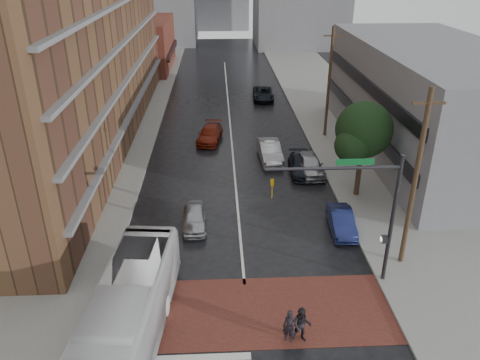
{
  "coord_description": "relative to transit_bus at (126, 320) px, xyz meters",
  "views": [
    {
      "loc": [
        -1.19,
        -16.99,
        15.61
      ],
      "look_at": [
        0.02,
        7.82,
        3.5
      ],
      "focal_mm": 35.0,
      "sensor_mm": 36.0,
      "label": 1
    }
  ],
  "objects": [
    {
      "name": "ground",
      "position": [
        5.3,
        1.59,
        -1.6
      ],
      "size": [
        160.0,
        160.0,
        0.0
      ],
      "primitive_type": "plane",
      "color": "black",
      "rests_on": "ground"
    },
    {
      "name": "crosswalk",
      "position": [
        5.3,
        2.09,
        -1.59
      ],
      "size": [
        14.0,
        5.0,
        0.02
      ],
      "primitive_type": "cube",
      "color": "brown",
      "rests_on": "ground"
    },
    {
      "name": "sidewalk_west",
      "position": [
        -6.2,
        26.59,
        -1.52
      ],
      "size": [
        9.0,
        90.0,
        0.15
      ],
      "primitive_type": "cube",
      "color": "gray",
      "rests_on": "ground"
    },
    {
      "name": "sidewalk_east",
      "position": [
        16.8,
        26.59,
        -1.52
      ],
      "size": [
        9.0,
        90.0,
        0.15
      ],
      "primitive_type": "cube",
      "color": "gray",
      "rests_on": "ground"
    },
    {
      "name": "storefront_west",
      "position": [
        -6.7,
        55.59,
        1.9
      ],
      "size": [
        8.0,
        16.0,
        7.0
      ],
      "primitive_type": "cube",
      "color": "brown",
      "rests_on": "ground"
    },
    {
      "name": "building_east",
      "position": [
        21.8,
        21.59,
        2.9
      ],
      "size": [
        11.0,
        26.0,
        9.0
      ],
      "primitive_type": "cube",
      "color": "slate",
      "rests_on": "ground"
    },
    {
      "name": "street_tree",
      "position": [
        13.82,
        13.62,
        3.13
      ],
      "size": [
        4.2,
        4.1,
        6.9
      ],
      "color": "#332319",
      "rests_on": "ground"
    },
    {
      "name": "signal_mast",
      "position": [
        11.15,
        4.09,
        3.13
      ],
      "size": [
        6.5,
        0.3,
        7.2
      ],
      "color": "#2D2D33",
      "rests_on": "ground"
    },
    {
      "name": "utility_pole_near",
      "position": [
        14.1,
        5.59,
        3.54
      ],
      "size": [
        1.6,
        0.26,
        10.0
      ],
      "color": "#473321",
      "rests_on": "ground"
    },
    {
      "name": "utility_pole_far",
      "position": [
        14.1,
        25.59,
        3.54
      ],
      "size": [
        1.6,
        0.26,
        10.0
      ],
      "color": "#473321",
      "rests_on": "ground"
    },
    {
      "name": "transit_bus",
      "position": [
        0.0,
        0.0,
        0.0
      ],
      "size": [
        3.79,
        11.68,
        3.2
      ],
      "primitive_type": "imported",
      "rotation": [
        0.0,
        0.0,
        -0.1
      ],
      "color": "silver",
      "rests_on": "ground"
    },
    {
      "name": "pedestrian_a",
      "position": [
        7.04,
        0.09,
        -0.77
      ],
      "size": [
        0.7,
        0.58,
        1.65
      ],
      "primitive_type": "imported",
      "rotation": [
        0.0,
        0.0,
        -0.35
      ],
      "color": "black",
      "rests_on": "ground"
    },
    {
      "name": "pedestrian_b",
      "position": [
        7.58,
        0.09,
        -0.71
      ],
      "size": [
        0.95,
        0.78,
        1.78
      ],
      "primitive_type": "imported",
      "rotation": [
        0.0,
        0.0,
        -0.13
      ],
      "color": "black",
      "rests_on": "ground"
    },
    {
      "name": "car_travel_a",
      "position": [
        2.48,
        10.02,
        -0.96
      ],
      "size": [
        1.62,
        3.8,
        1.28
      ],
      "primitive_type": "imported",
      "rotation": [
        0.0,
        0.0,
        0.03
      ],
      "color": "#ADB0B5",
      "rests_on": "ground"
    },
    {
      "name": "car_travel_b",
      "position": [
        8.32,
        20.33,
        -0.81
      ],
      "size": [
        1.95,
        4.88,
        1.58
      ],
      "primitive_type": "imported",
      "rotation": [
        0.0,
        0.0,
        0.06
      ],
      "color": "#AFB1B7",
      "rests_on": "ground"
    },
    {
      "name": "car_travel_c",
      "position": [
        3.31,
        24.88,
        -0.92
      ],
      "size": [
        2.67,
        4.96,
        1.37
      ],
      "primitive_type": "imported",
      "rotation": [
        0.0,
        0.0,
        -0.17
      ],
      "color": "maroon",
      "rests_on": "ground"
    },
    {
      "name": "suv_travel",
      "position": [
        9.45,
        38.11,
        -0.9
      ],
      "size": [
        2.5,
        5.13,
        1.4
      ],
      "primitive_type": "imported",
      "rotation": [
        0.0,
        0.0,
        -0.03
      ],
      "color": "black",
      "rests_on": "ground"
    },
    {
      "name": "car_parked_near",
      "position": [
        11.6,
        9.13,
        -0.95
      ],
      "size": [
        1.58,
        3.99,
        1.29
      ],
      "primitive_type": "imported",
      "rotation": [
        0.0,
        0.0,
        -0.05
      ],
      "color": "#161E4E",
      "rests_on": "ground"
    },
    {
      "name": "car_parked_mid",
      "position": [
        10.5,
        17.59,
        -0.97
      ],
      "size": [
        1.88,
        4.39,
        1.26
      ],
      "primitive_type": "imported",
      "rotation": [
        0.0,
        0.0,
        -0.03
      ],
      "color": "black",
      "rests_on": "ground"
    },
    {
      "name": "car_parked_far",
      "position": [
        11.14,
        17.59,
        -0.83
      ],
      "size": [
        2.13,
        4.65,
        1.54
      ],
      "primitive_type": "imported",
      "rotation": [
        0.0,
        0.0,
        0.07
      ],
      "color": "#97999E",
      "rests_on": "ground"
    }
  ]
}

